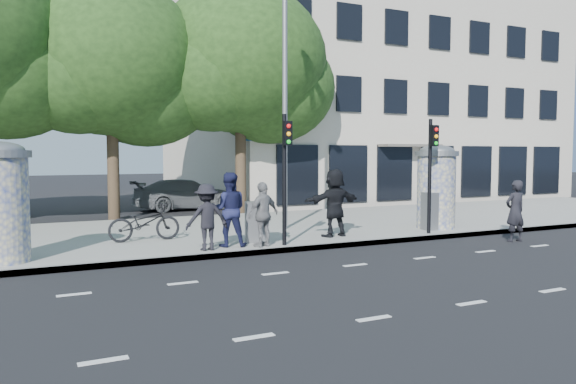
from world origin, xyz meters
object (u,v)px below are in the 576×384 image
ped_f (335,203)px  ad_column_right (436,185)px  ped_d (207,217)px  traffic_pole_near (285,165)px  car_right (187,195)px  cabinet_right (432,211)px  man_road (515,211)px  ped_c (229,210)px  ped_e (263,214)px  bicycle (144,223)px  street_lamp (286,81)px  traffic_pole_far (431,164)px  cabinet_left (255,222)px

ped_f → ad_column_right: bearing=176.9°
ped_d → traffic_pole_near: bearing=173.6°
ad_column_right → car_right: (-5.14, 10.57, -0.85)m
car_right → ad_column_right: bearing=-157.0°
ped_d → car_right: 11.61m
cabinet_right → man_road: bearing=-55.2°
traffic_pole_near → ped_c: bearing=161.3°
cabinet_right → car_right: size_ratio=0.25×
ped_e → ped_f: 2.64m
ad_column_right → ped_f: (-3.86, -0.15, -0.41)m
ad_column_right → bicycle: (-8.94, 1.42, -0.88)m
ped_c → man_road: (7.98, -2.00, -0.22)m
street_lamp → ped_c: (-2.78, -2.37, -3.69)m
traffic_pole_far → man_road: traffic_pole_far is taller
bicycle → cabinet_left: cabinet_left is taller
ad_column_right → ped_e: bearing=-172.4°
traffic_pole_near → man_road: (6.60, -1.53, -1.34)m
ped_e → bicycle: size_ratio=0.86×
traffic_pole_near → cabinet_left: 1.81m
ped_c → ad_column_right: bearing=-156.9°
bicycle → cabinet_right: 8.70m
ped_d → ped_c: bearing=-158.9°
street_lamp → car_right: street_lamp is taller
traffic_pole_far → ped_f: (-2.86, 0.76, -1.11)m
street_lamp → ped_e: 5.13m
ped_f → cabinet_right: ped_f is taller
traffic_pole_near → man_road: size_ratio=1.92×
traffic_pole_far → ped_c: (-6.18, 0.47, -1.13)m
traffic_pole_far → ped_f: size_ratio=1.74×
bicycle → car_right: bearing=-22.8°
ped_e → cabinet_right: size_ratio=1.41×
ad_column_right → ped_f: ad_column_right is taller
ad_column_right → ped_c: 7.21m
traffic_pole_near → bicycle: bearing=143.5°
street_lamp → traffic_pole_far: bearing=-39.9°
traffic_pole_far → cabinet_left: traffic_pole_far is taller
ad_column_right → ped_c: ad_column_right is taller
man_road → ped_d: bearing=-7.4°
ped_d → ped_f: size_ratio=0.84×
bicycle → cabinet_left: 3.04m
traffic_pole_near → ped_e: 1.39m
man_road → bicycle: size_ratio=0.92×
street_lamp → ped_f: street_lamp is taller
street_lamp → ped_d: bearing=-142.5°
bicycle → ped_c: bearing=-136.8°
street_lamp → ped_e: size_ratio=4.81×
ad_column_right → car_right: ad_column_right is taller
ped_d → bicycle: size_ratio=0.85×
ped_c → traffic_pole_far: bearing=-164.7°
ped_c → cabinet_right: size_ratio=1.62×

